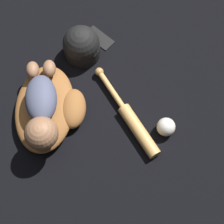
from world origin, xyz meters
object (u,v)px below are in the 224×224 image
(baseball, at_px, (166,127))
(baby_figure, at_px, (41,110))
(baseball_glove, at_px, (50,108))
(baseball_bat, at_px, (132,121))
(baseball_cap, at_px, (82,45))

(baseball, bearing_deg, baby_figure, -109.21)
(baseball_glove, height_order, baseball, baseball_glove)
(baseball_bat, bearing_deg, baseball_cap, -162.98)
(baby_figure, xyz_separation_m, baseball_cap, (-0.26, 0.20, -0.06))
(baseball_glove, xyz_separation_m, baseball, (0.19, 0.40, -0.00))
(baseball_glove, bearing_deg, baseball, 64.72)
(baby_figure, distance_m, baseball_bat, 0.34)
(baby_figure, bearing_deg, baseball_cap, 142.06)
(baby_figure, height_order, baseball, baby_figure)
(baby_figure, bearing_deg, baseball, 70.79)
(baseball_bat, height_order, baseball, baseball)
(baseball_glove, relative_size, baseball, 5.85)
(baseball_bat, bearing_deg, baby_figure, -105.78)
(baseball_cap, bearing_deg, baseball, 28.04)
(baseball_glove, relative_size, baseball_cap, 1.88)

